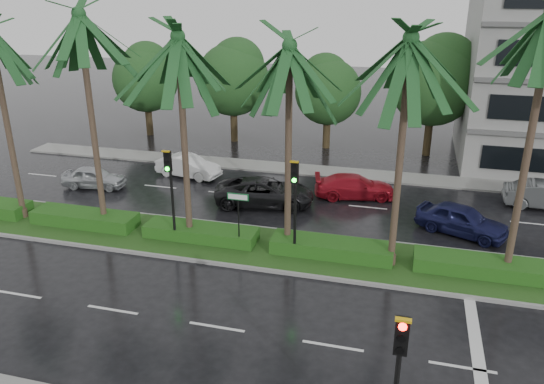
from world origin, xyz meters
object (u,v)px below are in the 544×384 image
(street_sign, at_px, (238,207))
(car_white, at_px, (188,166))
(car_red, at_px, (355,186))
(signal_median_left, at_px, (170,183))
(car_darkgrey, at_px, (265,192))
(car_silver, at_px, (94,177))
(car_blue, at_px, (462,220))

(street_sign, xyz_separation_m, car_white, (-6.11, 8.62, -1.46))
(car_white, height_order, car_red, car_white)
(signal_median_left, distance_m, car_darkgrey, 6.64)
(car_silver, height_order, car_darkgrey, car_darkgrey)
(car_silver, relative_size, car_red, 0.82)
(car_silver, bearing_deg, car_white, -61.85)
(signal_median_left, distance_m, car_red, 10.95)
(signal_median_left, relative_size, car_white, 1.09)
(car_blue, bearing_deg, car_darkgrey, 107.21)
(street_sign, bearing_deg, car_red, 62.16)
(car_white, height_order, car_darkgrey, car_darkgrey)
(car_darkgrey, bearing_deg, car_blue, -106.45)
(car_red, bearing_deg, car_darkgrey, 104.17)
(car_red, height_order, car_blue, car_blue)
(signal_median_left, bearing_deg, car_blue, 20.24)
(signal_median_left, bearing_deg, car_darkgrey, 65.18)
(street_sign, height_order, car_silver, street_sign)
(car_silver, distance_m, car_darkgrey, 10.23)
(car_silver, distance_m, car_blue, 20.13)
(car_silver, xyz_separation_m, car_white, (4.50, 3.16, 0.05))
(car_silver, relative_size, car_white, 0.90)
(car_blue, bearing_deg, signal_median_left, 133.55)
(car_blue, bearing_deg, car_white, 98.27)
(street_sign, height_order, car_blue, street_sign)
(car_blue, bearing_deg, car_red, 81.21)
(signal_median_left, height_order, street_sign, signal_median_left)
(car_red, xyz_separation_m, car_blue, (5.38, -3.37, 0.08))
(car_white, distance_m, car_red, 10.26)
(signal_median_left, relative_size, car_blue, 1.04)
(car_silver, height_order, car_red, car_red)
(street_sign, height_order, car_darkgrey, street_sign)
(signal_median_left, xyz_separation_m, car_darkgrey, (2.62, 5.66, -2.27))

